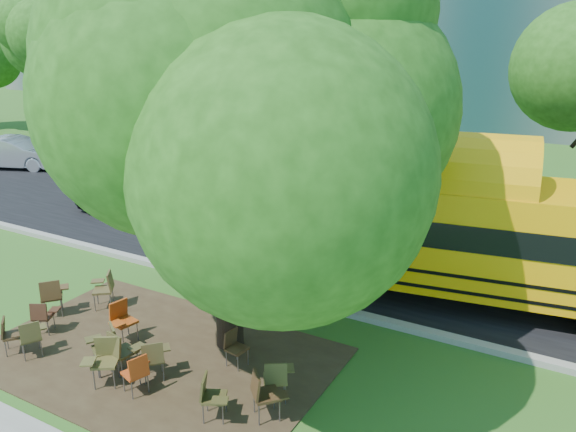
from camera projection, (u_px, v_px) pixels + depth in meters
The scene contains 30 objects.
ground at pixel (137, 333), 12.27m from camera, with size 160.00×160.00×0.00m, color #315A1C.
dirt_patch at pixel (156, 356), 11.39m from camera, with size 7.00×4.50×0.03m, color #382819.
asphalt_road at pixel (291, 235), 18.07m from camera, with size 80.00×8.00×0.04m, color black.
kerb_near at pixel (217, 280), 14.74m from camera, with size 80.00×0.25×0.14m, color gray.
kerb_far at pixel (342, 202), 21.45m from camera, with size 80.00×0.25×0.14m, color gray.
bg_tree_0 at pixel (134, 68), 27.16m from camera, with size 5.20×5.20×7.18m.
bg_tree_1 at pixel (54, 47), 32.26m from camera, with size 6.00×6.00×8.40m.
bg_tree_2 at pixel (290, 77), 26.53m from camera, with size 4.80×4.80×6.62m.
main_tree at pixel (221, 95), 10.18m from camera, with size 7.20×7.20×8.79m.
school_bus at pixel (469, 234), 13.26m from camera, with size 12.36×4.39×2.97m.
chair_0 at pixel (43, 314), 12.07m from camera, with size 0.53×0.64×0.79m.
chair_1 at pixel (10, 333), 11.33m from camera, with size 0.68×0.54×0.79m.
chair_2 at pixel (31, 335), 11.21m from camera, with size 0.55×0.69×0.83m.
chair_3 at pixel (107, 344), 10.75m from camera, with size 0.81×0.64×0.96m.
chair_4 at pixel (121, 349), 10.61m from camera, with size 0.67×0.54×0.92m.
chair_5 at pixel (104, 357), 10.35m from camera, with size 0.61×0.77×0.92m.
chair_6 at pixel (137, 370), 10.07m from camera, with size 0.50×0.64×0.81m.
chair_7 at pixel (211, 394), 9.37m from camera, with size 0.68×0.57×0.84m.
chair_8 at pixel (52, 294), 12.79m from camera, with size 0.64×0.81×0.95m.
chair_9 at pixel (105, 286), 13.22m from camera, with size 0.78×0.62×0.93m.
chair_10 at pixel (121, 318), 11.76m from camera, with size 0.54×0.68×0.92m.
chair_11 at pixel (154, 356), 10.45m from camera, with size 0.58×0.73×0.85m.
chair_12 at pixel (234, 345), 10.91m from camera, with size 0.45×0.55×0.77m.
chair_13 at pixel (277, 376), 9.83m from camera, with size 0.57×0.72×0.86m.
chair_14 at pixel (264, 392), 9.36m from camera, with size 0.78×0.62×0.91m.
black_car at pixel (127, 197), 20.02m from camera, with size 1.52×3.78×1.29m, color black.
bg_car_silver at pixel (16, 153), 26.72m from camera, with size 1.60×4.59×1.51m, color #9E9EA3.
bg_car_red at pixel (176, 166), 24.66m from camera, with size 2.07×4.49×1.25m, color #5A1B0F.
pedestrian_a at pixel (128, 136), 29.97m from camera, with size 0.70×0.46×1.91m, color navy.
pedestrian_b at pixel (61, 138), 29.37m from camera, with size 0.90×0.70×1.84m, color #786548.
Camera 1 is at (8.18, -7.86, 6.29)m, focal length 35.00 mm.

